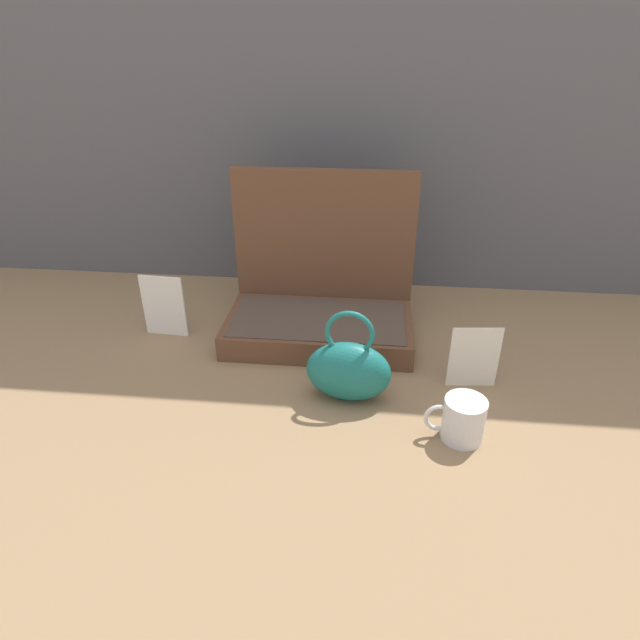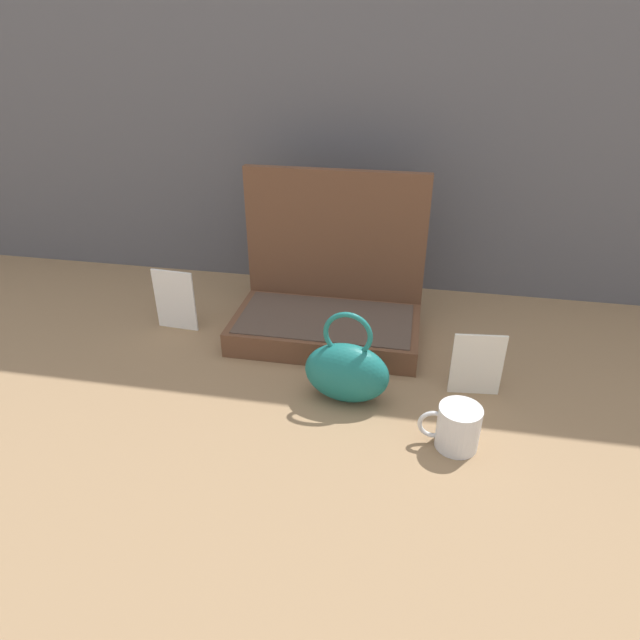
{
  "view_description": "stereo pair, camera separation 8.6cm",
  "coord_description": "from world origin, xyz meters",
  "px_view_note": "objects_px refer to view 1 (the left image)",
  "views": [
    {
      "loc": [
        0.08,
        -1.03,
        0.74
      ],
      "look_at": [
        -0.02,
        -0.02,
        0.18
      ],
      "focal_mm": 30.25,
      "sensor_mm": 36.0,
      "label": 1
    },
    {
      "loc": [
        0.16,
        -1.02,
        0.74
      ],
      "look_at": [
        -0.02,
        -0.02,
        0.18
      ],
      "focal_mm": 30.25,
      "sensor_mm": 36.0,
      "label": 2
    }
  ],
  "objects_px": {
    "coffee_mug": "(462,419)",
    "poster_card_right": "(474,357)",
    "info_card_left": "(164,306)",
    "open_suitcase": "(321,299)",
    "teal_pouch_handbag": "(348,370)"
  },
  "relations": [
    {
      "from": "poster_card_right",
      "to": "open_suitcase",
      "type": "bearing_deg",
      "value": 143.82
    },
    {
      "from": "teal_pouch_handbag",
      "to": "info_card_left",
      "type": "bearing_deg",
      "value": 155.11
    },
    {
      "from": "open_suitcase",
      "to": "teal_pouch_handbag",
      "type": "relative_size",
      "value": 2.19
    },
    {
      "from": "open_suitcase",
      "to": "coffee_mug",
      "type": "xyz_separation_m",
      "value": [
        0.32,
        -0.4,
        -0.05
      ]
    },
    {
      "from": "open_suitcase",
      "to": "poster_card_right",
      "type": "distance_m",
      "value": 0.43
    },
    {
      "from": "open_suitcase",
      "to": "info_card_left",
      "type": "relative_size",
      "value": 2.83
    },
    {
      "from": "teal_pouch_handbag",
      "to": "coffee_mug",
      "type": "distance_m",
      "value": 0.26
    },
    {
      "from": "open_suitcase",
      "to": "coffee_mug",
      "type": "distance_m",
      "value": 0.52
    },
    {
      "from": "coffee_mug",
      "to": "poster_card_right",
      "type": "bearing_deg",
      "value": 76.2
    },
    {
      "from": "open_suitcase",
      "to": "coffee_mug",
      "type": "bearing_deg",
      "value": -51.06
    },
    {
      "from": "teal_pouch_handbag",
      "to": "info_card_left",
      "type": "height_order",
      "value": "teal_pouch_handbag"
    },
    {
      "from": "open_suitcase",
      "to": "teal_pouch_handbag",
      "type": "xyz_separation_m",
      "value": [
        0.09,
        -0.29,
        -0.02
      ]
    },
    {
      "from": "teal_pouch_handbag",
      "to": "poster_card_right",
      "type": "height_order",
      "value": "teal_pouch_handbag"
    },
    {
      "from": "info_card_left",
      "to": "coffee_mug",
      "type": "bearing_deg",
      "value": -20.97
    },
    {
      "from": "coffee_mug",
      "to": "poster_card_right",
      "type": "height_order",
      "value": "poster_card_right"
    }
  ]
}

